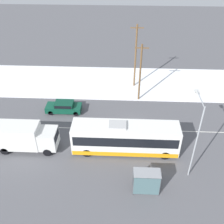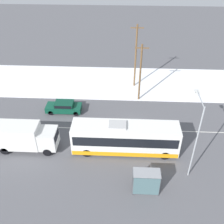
# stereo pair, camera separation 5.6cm
# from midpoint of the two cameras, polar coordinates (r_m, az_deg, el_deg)

# --- Properties ---
(ground_plane) EXTENTS (120.00, 120.00, 0.00)m
(ground_plane) POSITION_cam_midpoint_polar(r_m,az_deg,el_deg) (31.75, 4.78, -3.89)
(ground_plane) COLOR #56565B
(snow_lot) EXTENTS (80.00, 10.12, 0.12)m
(snow_lot) POSITION_cam_midpoint_polar(r_m,az_deg,el_deg) (41.26, 4.48, 6.38)
(snow_lot) COLOR white
(snow_lot) RESTS_ON ground_plane
(lane_marking_center) EXTENTS (60.00, 0.12, 0.00)m
(lane_marking_center) POSITION_cam_midpoint_polar(r_m,az_deg,el_deg) (31.75, 4.78, -3.88)
(lane_marking_center) COLOR silver
(lane_marking_center) RESTS_ON ground_plane
(city_bus) EXTENTS (11.23, 2.57, 3.57)m
(city_bus) POSITION_cam_midpoint_polar(r_m,az_deg,el_deg) (27.92, 2.93, -5.65)
(city_bus) COLOR white
(city_bus) RESTS_ON ground_plane
(box_truck) EXTENTS (7.16, 2.30, 3.13)m
(box_truck) POSITION_cam_midpoint_polar(r_m,az_deg,el_deg) (29.73, -18.92, -4.96)
(box_truck) COLOR silver
(box_truck) RESTS_ON ground_plane
(sedan_car) EXTENTS (4.58, 1.80, 1.48)m
(sedan_car) POSITION_cam_midpoint_polar(r_m,az_deg,el_deg) (34.76, -10.37, 1.18)
(sedan_car) COLOR #0F4733
(sedan_car) RESTS_ON ground_plane
(pedestrian_at_stop) EXTENTS (0.57, 0.25, 1.57)m
(pedestrian_at_stop) POSITION_cam_midpoint_polar(r_m,az_deg,el_deg) (25.60, 5.73, -13.10)
(pedestrian_at_stop) COLOR #23232D
(pedestrian_at_stop) RESTS_ON ground_plane
(bus_shelter) EXTENTS (2.42, 1.20, 2.40)m
(bus_shelter) POSITION_cam_midpoint_polar(r_m,az_deg,el_deg) (24.20, 7.60, -14.55)
(bus_shelter) COLOR gray
(bus_shelter) RESTS_ON ground_plane
(streetlamp) EXTENTS (0.36, 3.10, 8.16)m
(streetlamp) POSITION_cam_midpoint_polar(r_m,az_deg,el_deg) (24.61, 17.95, -3.94)
(streetlamp) COLOR #9EA3A8
(streetlamp) RESTS_ON ground_plane
(utility_pole_roadside) EXTENTS (1.80, 0.24, 8.15)m
(utility_pole_roadside) POSITION_cam_midpoint_polar(r_m,az_deg,el_deg) (35.13, 6.23, 8.55)
(utility_pole_roadside) COLOR brown
(utility_pole_roadside) RESTS_ON ground_plane
(utility_pole_snowlot) EXTENTS (1.80, 0.24, 9.43)m
(utility_pole_snowlot) POSITION_cam_midpoint_polar(r_m,az_deg,el_deg) (38.28, 5.22, 12.03)
(utility_pole_snowlot) COLOR brown
(utility_pole_snowlot) RESTS_ON ground_plane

